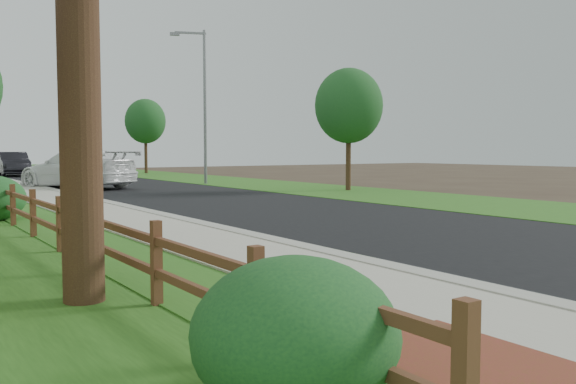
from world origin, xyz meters
TOP-DOWN VIEW (x-y plane):
  - ground at (0.00, 0.00)m, footprint 120.00×120.00m
  - road at (4.60, 35.00)m, footprint 8.00×90.00m
  - curb at (0.40, 35.00)m, footprint 0.40×90.00m
  - wet_gutter at (0.75, 35.00)m, footprint 0.50×90.00m
  - verge_far at (11.50, 35.00)m, footprint 6.00×90.00m
  - brick_patch at (-2.20, -1.00)m, footprint 1.60×2.40m
  - ranch_fence at (-3.60, 6.40)m, footprint 0.12×16.92m
  - white_suv at (2.00, 27.27)m, footprint 5.28×7.24m
  - dark_car_mid at (5.84, 38.82)m, footprint 2.16×5.28m
  - dark_car_far at (2.00, 44.61)m, footprint 2.24×5.52m
  - streetlight at (8.92, 27.04)m, footprint 1.92×0.88m
  - shrub_a at (-3.90, -0.66)m, footprint 1.68×1.68m
  - tree_near_right at (12.23, 18.14)m, footprint 3.24×3.24m
  - tree_far_right at (11.97, 43.78)m, footprint 3.32×3.32m

SIDE VIEW (x-z plane):
  - ground at x=0.00m, z-range 0.00..0.00m
  - road at x=4.60m, z-range 0.00..0.02m
  - verge_far at x=11.50m, z-range 0.00..0.04m
  - wet_gutter at x=0.75m, z-range 0.02..0.02m
  - brick_patch at x=-2.20m, z-range 0.00..0.11m
  - curb at x=0.40m, z-range 0.00..0.12m
  - shrub_a at x=-3.90m, z-range 0.00..1.19m
  - ranch_fence at x=-3.60m, z-range 0.07..1.17m
  - dark_car_far at x=2.00m, z-range 0.02..1.80m
  - dark_car_mid at x=5.84m, z-range 0.02..1.81m
  - white_suv at x=2.00m, z-range 0.02..1.97m
  - tree_near_right at x=12.23m, z-range 1.12..6.95m
  - tree_far_right at x=11.97m, z-range 1.22..7.34m
  - streetlight at x=8.92m, z-range 0.58..9.23m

